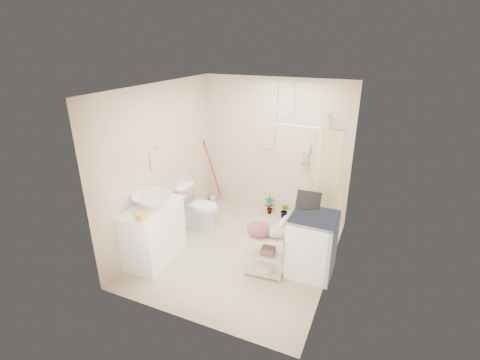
{
  "coord_description": "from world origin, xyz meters",
  "views": [
    {
      "loc": [
        1.92,
        -4.37,
        3.2
      ],
      "look_at": [
        -0.12,
        0.25,
        1.15
      ],
      "focal_mm": 26.0,
      "sensor_mm": 36.0,
      "label": 1
    }
  ],
  "objects_px": {
    "washing_machine": "(312,244)",
    "toilet": "(199,206)",
    "vanity": "(154,232)",
    "laundry_rack": "(265,251)"
  },
  "relations": [
    {
      "from": "washing_machine",
      "to": "laundry_rack",
      "type": "xyz_separation_m",
      "value": [
        -0.61,
        -0.31,
        -0.09
      ]
    },
    {
      "from": "vanity",
      "to": "toilet",
      "type": "height_order",
      "value": "vanity"
    },
    {
      "from": "toilet",
      "to": "washing_machine",
      "type": "bearing_deg",
      "value": -103.29
    },
    {
      "from": "washing_machine",
      "to": "vanity",
      "type": "bearing_deg",
      "value": -164.71
    },
    {
      "from": "toilet",
      "to": "washing_machine",
      "type": "height_order",
      "value": "washing_machine"
    },
    {
      "from": "washing_machine",
      "to": "toilet",
      "type": "bearing_deg",
      "value": 166.18
    },
    {
      "from": "laundry_rack",
      "to": "toilet",
      "type": "bearing_deg",
      "value": 147.29
    },
    {
      "from": "vanity",
      "to": "toilet",
      "type": "bearing_deg",
      "value": 81.44
    },
    {
      "from": "vanity",
      "to": "laundry_rack",
      "type": "xyz_separation_m",
      "value": [
        1.69,
        0.32,
        -0.08
      ]
    },
    {
      "from": "vanity",
      "to": "toilet",
      "type": "relative_size",
      "value": 1.32
    }
  ]
}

